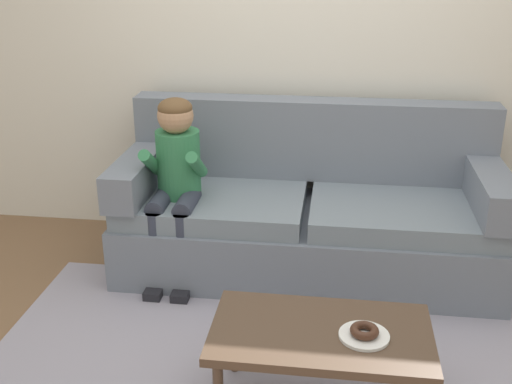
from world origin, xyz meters
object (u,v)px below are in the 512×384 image
Objects in this scene: donut at (364,331)px; couch at (308,214)px; person_child at (176,173)px; toy_controller at (397,348)px; coffee_table at (321,339)px.

couch is at bearing 102.80° from donut.
person_child reaches higher than toy_controller.
couch is 1.05m from toy_controller.
donut is 0.53× the size of toy_controller.
coffee_table is at bearing 170.55° from donut.
coffee_table is (0.13, -1.32, 0.01)m from couch.
toy_controller is at bearing -59.47° from couch.
person_child reaches higher than coffee_table.
coffee_table is 0.69m from toy_controller.
person_child reaches higher than donut.
person_child is at bearing -164.47° from couch.
coffee_table is 4.13× the size of toy_controller.
coffee_table reaches higher than toy_controller.
toy_controller is at bearing 50.79° from coffee_table.
coffee_table is 7.77× the size of donut.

